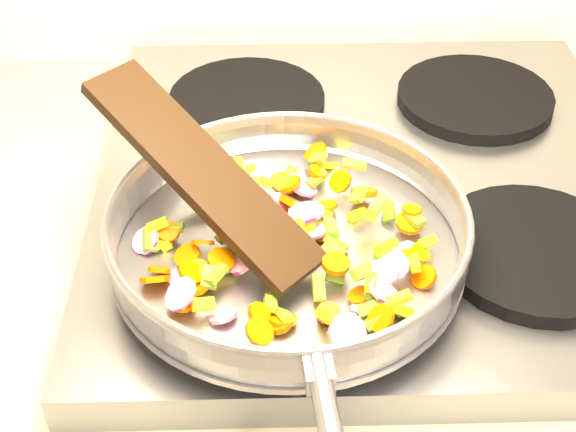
{
  "coord_description": "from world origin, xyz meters",
  "views": [
    {
      "loc": [
        -0.81,
        0.96,
        1.47
      ],
      "look_at": [
        -0.8,
        1.52,
        1.0
      ],
      "focal_mm": 50.0,
      "sensor_mm": 36.0,
      "label": 1
    }
  ],
  "objects": [
    {
      "name": "cooktop",
      "position": [
        -0.7,
        1.67,
        0.92
      ],
      "size": [
        0.6,
        0.6,
        0.04
      ],
      "primitive_type": "cube",
      "color": "#939399",
      "rests_on": "counter_top"
    },
    {
      "name": "grate_fl",
      "position": [
        -0.84,
        1.52,
        0.95
      ],
      "size": [
        0.19,
        0.19,
        0.02
      ],
      "primitive_type": "cylinder",
      "color": "black",
      "rests_on": "cooktop"
    },
    {
      "name": "grate_fr",
      "position": [
        -0.56,
        1.52,
        0.95
      ],
      "size": [
        0.19,
        0.19,
        0.02
      ],
      "primitive_type": "cylinder",
      "color": "black",
      "rests_on": "cooktop"
    },
    {
      "name": "grate_bl",
      "position": [
        -0.84,
        1.81,
        0.95
      ],
      "size": [
        0.19,
        0.19,
        0.02
      ],
      "primitive_type": "cylinder",
      "color": "black",
      "rests_on": "cooktop"
    },
    {
      "name": "grate_br",
      "position": [
        -0.56,
        1.81,
        0.95
      ],
      "size": [
        0.19,
        0.19,
        0.02
      ],
      "primitive_type": "cylinder",
      "color": "black",
      "rests_on": "cooktop"
    },
    {
      "name": "saute_pan",
      "position": [
        -0.8,
        1.52,
        0.98
      ],
      "size": [
        0.37,
        0.54,
        0.05
      ],
      "rotation": [
        0.0,
        0.0,
        0.1
      ],
      "color": "#9E9EA5",
      "rests_on": "grate_fl"
    },
    {
      "name": "vegetable_heap",
      "position": [
        -0.8,
        1.52,
        0.98
      ],
      "size": [
        0.29,
        0.29,
        0.05
      ],
      "color": "#D05600",
      "rests_on": "saute_pan"
    },
    {
      "name": "wooden_spatula",
      "position": [
        -0.88,
        1.55,
        1.03
      ],
      "size": [
        0.23,
        0.22,
        0.11
      ],
      "primitive_type": "cube",
      "rotation": [
        0.0,
        -0.38,
        2.37
      ],
      "color": "black",
      "rests_on": "saute_pan"
    }
  ]
}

